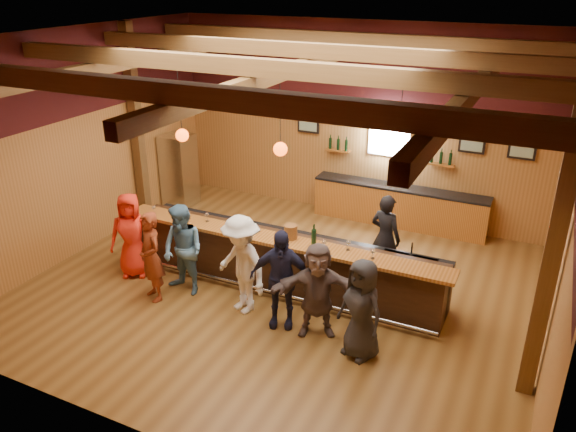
# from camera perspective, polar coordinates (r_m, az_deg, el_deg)

# --- Properties ---
(room) EXTENTS (9.04, 9.00, 4.52)m
(room) POSITION_cam_1_polar(r_m,az_deg,el_deg) (9.42, -0.65, 9.88)
(room) COLOR brown
(room) RESTS_ON ground
(bar_counter) EXTENTS (6.30, 1.07, 1.11)m
(bar_counter) POSITION_cam_1_polar(r_m,az_deg,el_deg) (10.47, -0.27, -4.47)
(bar_counter) COLOR black
(bar_counter) RESTS_ON ground
(back_bar_cabinet) EXTENTS (4.00, 0.52, 0.95)m
(back_bar_cabinet) POSITION_cam_1_polar(r_m,az_deg,el_deg) (13.19, 11.19, 1.01)
(back_bar_cabinet) COLOR brown
(back_bar_cabinet) RESTS_ON ground
(window) EXTENTS (0.95, 0.09, 0.95)m
(window) POSITION_cam_1_polar(r_m,az_deg,el_deg) (12.98, 10.29, 8.08)
(window) COLOR silver
(window) RESTS_ON room
(framed_pictures) EXTENTS (5.35, 0.05, 0.45)m
(framed_pictures) POSITION_cam_1_polar(r_m,az_deg,el_deg) (12.77, 14.05, 7.73)
(framed_pictures) COLOR black
(framed_pictures) RESTS_ON room
(wine_shelves) EXTENTS (3.00, 0.18, 0.30)m
(wine_shelves) POSITION_cam_1_polar(r_m,az_deg,el_deg) (13.04, 10.07, 6.20)
(wine_shelves) COLOR brown
(wine_shelves) RESTS_ON room
(pendant_lights) EXTENTS (4.24, 0.24, 1.37)m
(pendant_lights) POSITION_cam_1_polar(r_m,az_deg,el_deg) (9.51, -0.79, 6.85)
(pendant_lights) COLOR black
(pendant_lights) RESTS_ON room
(stainless_fridge) EXTENTS (0.70, 0.70, 1.80)m
(stainless_fridge) POSITION_cam_1_polar(r_m,az_deg,el_deg) (14.24, -10.99, 4.57)
(stainless_fridge) COLOR silver
(stainless_fridge) RESTS_ON ground
(customer_orange) EXTENTS (0.97, 0.84, 1.68)m
(customer_orange) POSITION_cam_1_polar(r_m,az_deg,el_deg) (11.09, -15.60, -1.88)
(customer_orange) COLOR red
(customer_orange) RESTS_ON ground
(customer_redvest) EXTENTS (0.73, 0.64, 1.67)m
(customer_redvest) POSITION_cam_1_polar(r_m,az_deg,el_deg) (10.19, -13.73, -4.05)
(customer_redvest) COLOR maroon
(customer_redvest) RESTS_ON ground
(customer_denim) EXTENTS (0.94, 0.79, 1.70)m
(customer_denim) POSITION_cam_1_polar(r_m,az_deg,el_deg) (10.26, -10.61, -3.45)
(customer_denim) COLOR #5383A7
(customer_denim) RESTS_ON ground
(customer_white) EXTENTS (1.32, 1.07, 1.79)m
(customer_white) POSITION_cam_1_polar(r_m,az_deg,el_deg) (9.56, -4.74, -4.96)
(customer_white) COLOR white
(customer_white) RESTS_ON ground
(customer_navy) EXTENTS (1.10, 0.72, 1.74)m
(customer_navy) POSITION_cam_1_polar(r_m,az_deg,el_deg) (9.17, -0.77, -6.38)
(customer_navy) COLOR #1D1E3A
(customer_navy) RESTS_ON ground
(customer_brown) EXTENTS (1.57, 1.04, 1.62)m
(customer_brown) POSITION_cam_1_polar(r_m,az_deg,el_deg) (8.99, 3.00, -7.51)
(customer_brown) COLOR #5F4E4C
(customer_brown) RESTS_ON ground
(customer_dark) EXTENTS (0.94, 0.80, 1.63)m
(customer_dark) POSITION_cam_1_polar(r_m,az_deg,el_deg) (8.57, 7.47, -9.37)
(customer_dark) COLOR #262628
(customer_dark) RESTS_ON ground
(bartender) EXTENTS (0.71, 0.56, 1.71)m
(bartender) POSITION_cam_1_polar(r_m,az_deg,el_deg) (10.71, 9.85, -2.16)
(bartender) COLOR black
(bartender) RESTS_ON ground
(ice_bucket) EXTENTS (0.23, 0.23, 0.25)m
(ice_bucket) POSITION_cam_1_polar(r_m,az_deg,el_deg) (9.88, 0.28, -1.61)
(ice_bucket) COLOR brown
(ice_bucket) RESTS_ON bar_counter
(bottle_a) EXTENTS (0.08, 0.08, 0.36)m
(bottle_a) POSITION_cam_1_polar(r_m,az_deg,el_deg) (9.68, 2.61, -2.14)
(bottle_a) COLOR black
(bottle_a) RESTS_ON bar_counter
(bottle_b) EXTENTS (0.08, 0.08, 0.38)m
(bottle_b) POSITION_cam_1_polar(r_m,az_deg,el_deg) (9.67, 2.65, -2.11)
(bottle_b) COLOR black
(bottle_b) RESTS_ON bar_counter
(glass_a) EXTENTS (0.08, 0.08, 0.17)m
(glass_a) POSITION_cam_1_polar(r_m,az_deg,el_deg) (11.19, -13.49, 0.82)
(glass_a) COLOR silver
(glass_a) RESTS_ON bar_counter
(glass_b) EXTENTS (0.08, 0.08, 0.17)m
(glass_b) POSITION_cam_1_polar(r_m,az_deg,el_deg) (10.83, -10.09, 0.33)
(glass_b) COLOR silver
(glass_b) RESTS_ON bar_counter
(glass_c) EXTENTS (0.08, 0.08, 0.17)m
(glass_c) POSITION_cam_1_polar(r_m,az_deg,el_deg) (10.67, -8.25, 0.08)
(glass_c) COLOR silver
(glass_c) RESTS_ON bar_counter
(glass_d) EXTENTS (0.09, 0.09, 0.20)m
(glass_d) POSITION_cam_1_polar(r_m,az_deg,el_deg) (10.31, -5.95, -0.54)
(glass_d) COLOR silver
(glass_d) RESTS_ON bar_counter
(glass_e) EXTENTS (0.07, 0.07, 0.17)m
(glass_e) POSITION_cam_1_polar(r_m,az_deg,el_deg) (10.14, -3.59, -1.02)
(glass_e) COLOR silver
(glass_e) RESTS_ON bar_counter
(glass_f) EXTENTS (0.08, 0.08, 0.18)m
(glass_f) POSITION_cam_1_polar(r_m,az_deg,el_deg) (9.51, 3.70, -2.74)
(glass_f) COLOR silver
(glass_f) RESTS_ON bar_counter
(glass_g) EXTENTS (0.08, 0.08, 0.18)m
(glass_g) POSITION_cam_1_polar(r_m,az_deg,el_deg) (9.53, 6.14, -2.75)
(glass_g) COLOR silver
(glass_g) RESTS_ON bar_counter
(glass_h) EXTENTS (0.08, 0.08, 0.17)m
(glass_h) POSITION_cam_1_polar(r_m,az_deg,el_deg) (9.31, 8.63, -3.63)
(glass_h) COLOR silver
(glass_h) RESTS_ON bar_counter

